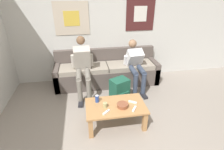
# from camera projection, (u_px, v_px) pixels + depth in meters

# --- Properties ---
(wall_back) EXTENTS (10.00, 0.07, 2.55)m
(wall_back) POSITION_uv_depth(u_px,v_px,m) (101.00, 28.00, 4.07)
(wall_back) COLOR silver
(wall_back) RESTS_ON ground_plane
(couch) EXTENTS (2.42, 0.69, 0.80)m
(couch) POSITION_uv_depth(u_px,v_px,m) (107.00, 72.00, 4.22)
(couch) COLOR #564C47
(couch) RESTS_ON ground_plane
(coffee_table) EXTENTS (0.98, 0.59, 0.38)m
(coffee_table) POSITION_uv_depth(u_px,v_px,m) (116.00, 109.00, 2.89)
(coffee_table) COLOR #B27F4C
(coffee_table) RESTS_ON ground_plane
(person_seated_adult) EXTENTS (0.47, 0.92, 1.21)m
(person_seated_adult) POSITION_uv_depth(u_px,v_px,m) (83.00, 65.00, 3.66)
(person_seated_adult) COLOR gray
(person_seated_adult) RESTS_ON ground_plane
(person_seated_teen) EXTENTS (0.47, 0.95, 1.06)m
(person_seated_teen) POSITION_uv_depth(u_px,v_px,m) (135.00, 64.00, 3.89)
(person_seated_teen) COLOR #384256
(person_seated_teen) RESTS_ON ground_plane
(backpack) EXTENTS (0.43, 0.40, 0.47)m
(backpack) POSITION_uv_depth(u_px,v_px,m) (120.00, 90.00, 3.57)
(backpack) COLOR #1E5642
(backpack) RESTS_ON ground_plane
(ceramic_bowl) EXTENTS (0.19, 0.19, 0.06)m
(ceramic_bowl) POSITION_uv_depth(u_px,v_px,m) (123.00, 105.00, 2.80)
(ceramic_bowl) COLOR brown
(ceramic_bowl) RESTS_ON coffee_table
(pillar_candle) EXTENTS (0.07, 0.07, 0.09)m
(pillar_candle) POSITION_uv_depth(u_px,v_px,m) (105.00, 105.00, 2.79)
(pillar_candle) COLOR tan
(pillar_candle) RESTS_ON coffee_table
(drink_can_blue) EXTENTS (0.07, 0.07, 0.12)m
(drink_can_blue) POSITION_uv_depth(u_px,v_px,m) (97.00, 99.00, 2.92)
(drink_can_blue) COLOR #28479E
(drink_can_blue) RESTS_ON coffee_table
(game_controller_near_left) EXTENTS (0.13, 0.12, 0.03)m
(game_controller_near_left) POSITION_uv_depth(u_px,v_px,m) (106.00, 112.00, 2.68)
(game_controller_near_left) COLOR white
(game_controller_near_left) RESTS_ON coffee_table
(game_controller_near_right) EXTENTS (0.14, 0.11, 0.03)m
(game_controller_near_right) POSITION_uv_depth(u_px,v_px,m) (133.00, 102.00, 2.92)
(game_controller_near_right) COLOR white
(game_controller_near_right) RESTS_ON coffee_table
(game_controller_far_center) EXTENTS (0.11, 0.14, 0.03)m
(game_controller_far_center) POSITION_uv_depth(u_px,v_px,m) (134.00, 109.00, 2.75)
(game_controller_far_center) COLOR white
(game_controller_far_center) RESTS_ON coffee_table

